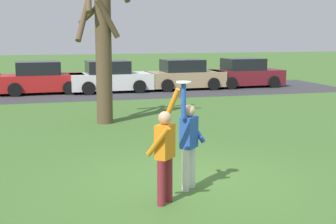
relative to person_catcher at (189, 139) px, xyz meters
name	(u,v)px	position (x,y,z in m)	size (l,w,h in m)	color
ground_plane	(189,182)	(0.15, 0.45, -0.98)	(120.00, 120.00, 0.00)	#426B2D
person_catcher	(189,139)	(0.00, 0.00, 0.00)	(0.55, 0.56, 2.08)	silver
person_defender	(165,149)	(-0.64, -0.63, 0.00)	(0.65, 0.66, 2.05)	maroon
frisbee_disc	(184,82)	(-0.16, -0.16, 1.11)	(0.27, 0.27, 0.02)	white
parked_car_red	(41,79)	(-2.53, 16.08, -0.25)	(4.16, 2.15, 1.59)	red
parked_car_white	(110,78)	(0.88, 15.79, -0.25)	(4.16, 2.15, 1.59)	white
parked_car_tan	(184,76)	(4.89, 15.96, -0.25)	(4.16, 2.15, 1.59)	tan
parked_car_maroon	(245,74)	(8.49, 16.16, -0.25)	(4.16, 2.15, 1.59)	maroon
parking_strip	(77,93)	(-0.80, 15.85, -0.98)	(28.41, 6.40, 0.01)	#38383D
bare_tree_tall	(103,44)	(-0.59, 7.34, 1.63)	(1.91, 1.93, 5.73)	brown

